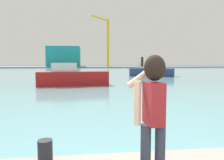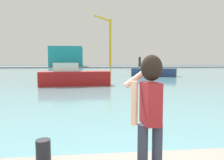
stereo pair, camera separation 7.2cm
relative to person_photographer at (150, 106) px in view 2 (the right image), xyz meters
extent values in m
plane|color=#334751|center=(-0.02, 49.00, -1.61)|extent=(220.00, 220.00, 0.00)
cube|color=#6BA8B2|center=(-0.02, 51.00, -1.60)|extent=(140.00, 100.00, 0.02)
cube|color=gray|center=(-0.02, 91.00, -1.41)|extent=(140.00, 20.00, 0.41)
cylinder|color=#2D3342|center=(-0.09, 0.00, -0.66)|extent=(0.14, 0.14, 0.82)
cylinder|color=#2D3342|center=(0.11, 0.00, -0.66)|extent=(0.14, 0.14, 0.82)
cube|color=maroon|center=(0.01, 0.00, 0.03)|extent=(0.22, 0.35, 0.56)
sphere|color=#E0B293|center=(0.01, 0.00, 0.49)|extent=(0.22, 0.22, 0.22)
ellipsoid|color=black|center=(0.01, -0.02, 0.50)|extent=(0.28, 0.26, 0.34)
cylinder|color=#E0B293|center=(-0.21, 0.00, 0.04)|extent=(0.09, 0.09, 0.58)
cylinder|color=#E0B293|center=(-0.05, 0.21, 0.41)|extent=(0.53, 0.12, 0.40)
cube|color=black|center=(-0.06, 0.33, 0.58)|extent=(0.02, 0.07, 0.14)
cylinder|color=black|center=(-1.55, 0.74, -0.87)|extent=(0.24, 0.24, 0.39)
cube|color=#B21919|center=(-2.14, 17.44, -0.94)|extent=(6.60, 2.48, 1.31)
cube|color=silver|center=(-2.95, 17.38, 0.12)|extent=(2.37, 1.68, 0.80)
cube|color=navy|center=(9.28, 29.44, -0.98)|extent=(7.11, 5.15, 1.22)
cube|color=silver|center=(8.53, 29.80, 0.21)|extent=(2.92, 2.69, 1.16)
cube|color=teal|center=(-10.36, 89.55, 2.92)|extent=(13.22, 12.97, 8.25)
cylinder|color=yellow|center=(8.15, 87.15, 8.74)|extent=(1.00, 1.00, 19.89)
cylinder|color=yellow|center=(4.74, 82.53, 17.88)|extent=(7.37, 9.65, 0.70)
camera|label=1|loc=(-0.86, -2.67, 0.58)|focal=33.86mm
camera|label=2|loc=(-0.79, -2.68, 0.58)|focal=33.86mm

